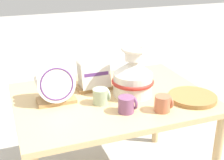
{
  "coord_description": "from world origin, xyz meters",
  "views": [
    {
      "loc": [
        -0.63,
        -1.67,
        1.53
      ],
      "look_at": [
        0.0,
        0.0,
        0.8
      ],
      "focal_mm": 50.0,
      "sensor_mm": 36.0,
      "label": 1
    }
  ],
  "objects": [
    {
      "name": "display_table",
      "position": [
        0.0,
        0.0,
        0.61
      ],
      "size": [
        1.2,
        0.87,
        0.69
      ],
      "color": "tan",
      "rests_on": "ground_plane"
    },
    {
      "name": "ceramic_vase",
      "position": [
        0.13,
        -0.02,
        0.82
      ],
      "size": [
        0.27,
        0.27,
        0.31
      ],
      "color": "white",
      "rests_on": "display_table"
    },
    {
      "name": "dish_rack_round_plates",
      "position": [
        -0.34,
        0.03,
        0.79
      ],
      "size": [
        0.23,
        0.16,
        0.25
      ],
      "color": "tan",
      "rests_on": "display_table"
    },
    {
      "name": "dish_rack_square_plates",
      "position": [
        -0.07,
        0.16,
        0.78
      ],
      "size": [
        0.23,
        0.15,
        0.21
      ],
      "color": "tan",
      "rests_on": "display_table"
    },
    {
      "name": "wicker_charger_stack",
      "position": [
        0.45,
        -0.22,
        0.71
      ],
      "size": [
        0.29,
        0.29,
        0.03
      ],
      "color": "olive",
      "rests_on": "display_table"
    },
    {
      "name": "mug_plum_glaze",
      "position": [
        0.01,
        -0.23,
        0.74
      ],
      "size": [
        0.1,
        0.09,
        0.09
      ],
      "color": "#7A4770",
      "rests_on": "display_table"
    },
    {
      "name": "mug_terracotta_glaze",
      "position": [
        0.2,
        -0.29,
        0.74
      ],
      "size": [
        0.1,
        0.09,
        0.09
      ],
      "color": "#B76647",
      "rests_on": "display_table"
    },
    {
      "name": "mug_sage_glaze",
      "position": [
        -0.09,
        -0.07,
        0.74
      ],
      "size": [
        0.1,
        0.09,
        0.09
      ],
      "color": "#9EB28E",
      "rests_on": "display_table"
    }
  ]
}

